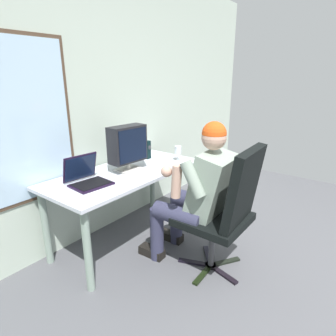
# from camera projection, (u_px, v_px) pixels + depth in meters

# --- Properties ---
(wall_rear) EXTENTS (5.95, 0.08, 2.67)m
(wall_rear) POSITION_uv_depth(u_px,v_px,m) (91.00, 103.00, 2.71)
(wall_rear) COLOR beige
(wall_rear) RESTS_ON ground
(desk) EXTENTS (1.54, 0.71, 0.72)m
(desk) POSITION_uv_depth(u_px,v_px,m) (127.00, 181.00, 2.71)
(desk) COLOR gray
(desk) RESTS_ON ground
(office_chair) EXTENTS (0.55, 0.59, 1.09)m
(office_chair) POSITION_uv_depth(u_px,v_px,m) (228.00, 206.00, 2.22)
(office_chair) COLOR black
(office_chair) RESTS_ON ground
(person_seated) EXTENTS (0.55, 0.79, 1.26)m
(person_seated) POSITION_uv_depth(u_px,v_px,m) (197.00, 192.00, 2.35)
(person_seated) COLOR #30314A
(person_seated) RESTS_ON ground
(crt_monitor) EXTENTS (0.37, 0.19, 0.42)m
(crt_monitor) POSITION_uv_depth(u_px,v_px,m) (128.00, 145.00, 2.64)
(crt_monitor) COLOR beige
(crt_monitor) RESTS_ON desk
(laptop) EXTENTS (0.33, 0.33, 0.24)m
(laptop) POSITION_uv_depth(u_px,v_px,m) (86.00, 177.00, 2.36)
(laptop) COLOR black
(laptop) RESTS_ON desk
(wine_glass) EXTENTS (0.07, 0.07, 0.16)m
(wine_glass) POSITION_uv_depth(u_px,v_px,m) (178.00, 151.00, 2.98)
(wine_glass) COLOR silver
(wine_glass) RESTS_ON desk
(desk_speaker) EXTENTS (0.07, 0.09, 0.19)m
(desk_speaker) POSITION_uv_depth(u_px,v_px,m) (146.00, 150.00, 3.07)
(desk_speaker) COLOR black
(desk_speaker) RESTS_ON desk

